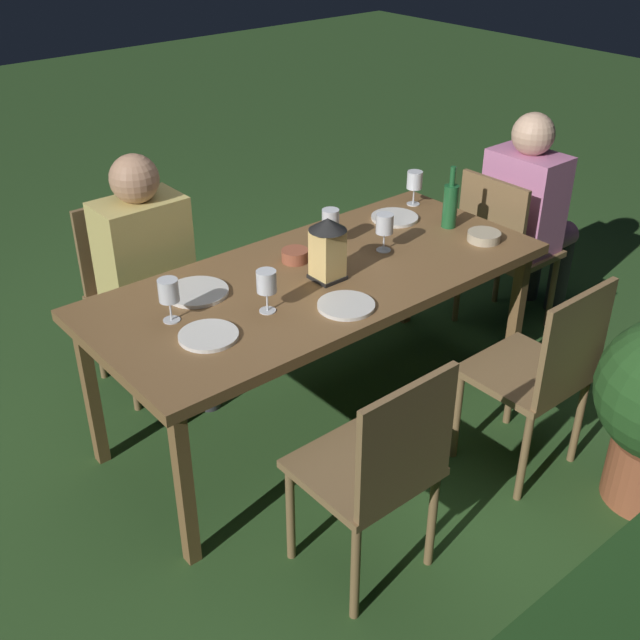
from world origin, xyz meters
The scene contains 21 objects.
ground_plane centered at (0.00, 0.00, 0.00)m, with size 16.00×16.00×0.00m, color #2D5123.
dining_table centered at (0.00, 0.00, 0.67)m, with size 1.94×0.85×0.72m.
chair_side_right_b centered at (0.44, 0.82, 0.49)m, with size 0.42×0.40×0.87m.
chair_side_right_a centered at (-0.44, 0.82, 0.49)m, with size 0.42×0.40×0.87m.
chair_side_left_b centered at (0.44, -0.82, 0.49)m, with size 0.42×0.40×0.87m.
person_in_mustard centered at (0.44, -0.62, 0.64)m, with size 0.38×0.47×1.15m.
chair_head_near centered at (-1.22, 0.00, 0.49)m, with size 0.40×0.42×0.87m.
person_in_pink centered at (-1.42, 0.00, 0.64)m, with size 0.48×0.38×1.15m.
lantern_centerpiece centered at (0.00, 0.05, 0.87)m, with size 0.15×0.15×0.27m.
green_bottle_on_table centered at (-0.77, 0.01, 0.83)m, with size 0.07×0.07×0.29m.
wine_glass_a centered at (-0.84, -0.29, 0.84)m, with size 0.08×0.08×0.17m.
wine_glass_b centered at (0.35, 0.10, 0.84)m, with size 0.08×0.08×0.17m.
wine_glass_c centered at (-0.22, -0.19, 0.84)m, with size 0.08×0.08×0.17m.
wine_glass_d centered at (0.66, -0.07, 0.84)m, with size 0.08×0.08×0.17m.
wine_glass_e centered at (-0.36, 0.00, 0.84)m, with size 0.08×0.08×0.17m.
plate_a centered at (-0.64, -0.22, 0.73)m, with size 0.22×0.22×0.01m, color silver.
plate_b centered at (0.10, 0.27, 0.73)m, with size 0.22×0.22×0.01m, color silver.
plate_c centered at (0.62, 0.12, 0.73)m, with size 0.22×0.22×0.01m, color white.
plate_d centered at (0.48, -0.18, 0.73)m, with size 0.25×0.25×0.01m, color silver.
bowl_olives centered at (-0.78, 0.21, 0.74)m, with size 0.15×0.15×0.04m.
bowl_bread centered at (0.00, -0.17, 0.75)m, with size 0.12×0.12×0.05m.
Camera 1 is at (1.82, 2.18, 2.18)m, focal length 43.68 mm.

